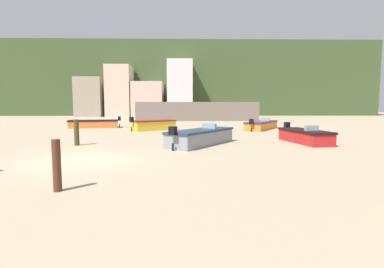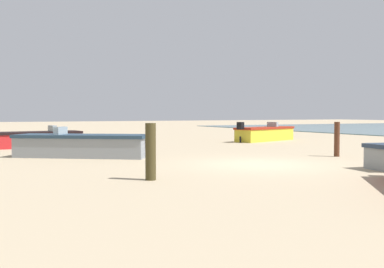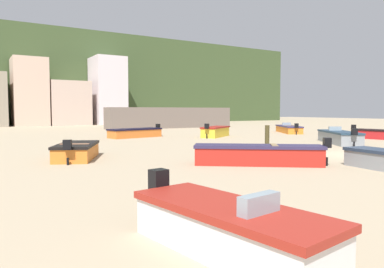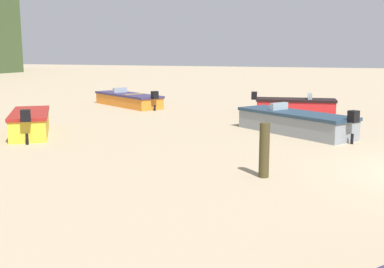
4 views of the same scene
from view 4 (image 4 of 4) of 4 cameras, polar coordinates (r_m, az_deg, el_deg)
The scene contains 5 objects.
boat_orange_1 at distance 27.16m, azimuth -7.82°, elevation 4.19°, with size 4.04×5.26×1.04m.
boat_grey_4 at distance 18.34m, azimuth 12.47°, elevation 1.39°, with size 3.99×4.90×1.16m.
boat_red_5 at distance 24.29m, azimuth 12.54°, elevation 3.39°, with size 1.92×4.30×1.07m.
boat_yellow_6 at distance 18.71m, azimuth -19.19°, elevation 1.29°, with size 3.91×3.31×1.20m.
mooring_post_near_water at distance 11.78m, azimuth 8.84°, elevation -1.98°, with size 0.26×0.26×1.38m, color #3F371D.
Camera 4 is at (-12.99, 2.19, 3.14)m, focal length 43.57 mm.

